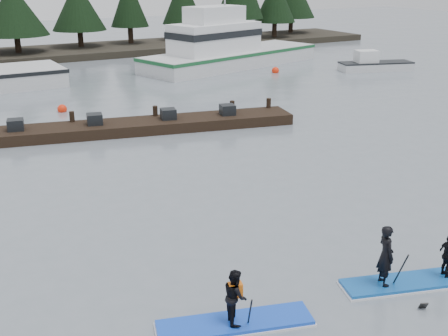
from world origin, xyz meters
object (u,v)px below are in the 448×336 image
floating_dock (138,126)px  fishing_boat_medium (228,58)px  paddleboard_solo (235,309)px  paddleboard_duo (411,267)px

floating_dock → fishing_boat_medium: bearing=60.2°
paddleboard_solo → fishing_boat_medium: bearing=77.1°
floating_dock → paddleboard_solo: bearing=-91.0°
paddleboard_duo → floating_dock: bearing=110.3°
fishing_boat_medium → paddleboard_duo: (-12.24, -30.84, -0.16)m
floating_dock → paddleboard_solo: size_ratio=4.34×
floating_dock → paddleboard_duo: (0.87, -16.39, 0.25)m
fishing_boat_medium → paddleboard_duo: 33.18m
fishing_boat_medium → paddleboard_solo: size_ratio=4.66×
paddleboard_solo → paddleboard_duo: 4.68m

